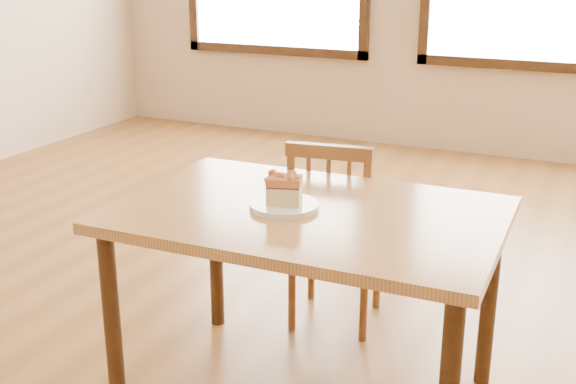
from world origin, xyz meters
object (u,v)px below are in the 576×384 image
(plate, at_px, (284,206))
(cafe_chair_main, at_px, (335,231))
(cafe_table_main, at_px, (308,233))
(cake_slice, at_px, (284,189))

(plate, bearing_deg, cafe_chair_main, 94.18)
(cafe_table_main, bearing_deg, cafe_chair_main, 100.77)
(plate, distance_m, cake_slice, 0.06)
(cafe_table_main, height_order, cake_slice, cake_slice)
(cafe_chair_main, xyz_separation_m, cake_slice, (0.04, -0.61, 0.38))
(cafe_table_main, height_order, cafe_chair_main, cafe_chair_main)
(plate, relative_size, cake_slice, 1.73)
(cafe_table_main, distance_m, plate, 0.13)
(cafe_chair_main, relative_size, cake_slice, 6.29)
(cafe_table_main, relative_size, cafe_chair_main, 1.53)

